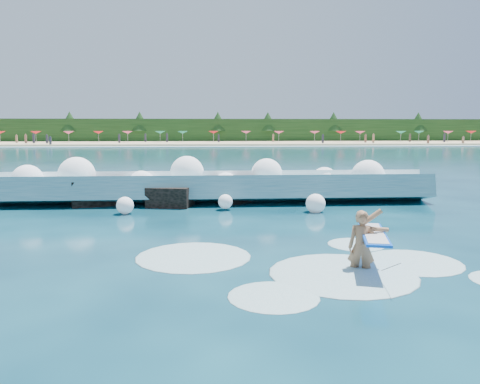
{
  "coord_description": "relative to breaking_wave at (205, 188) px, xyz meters",
  "views": [
    {
      "loc": [
        0.52,
        -11.99,
        3.13
      ],
      "look_at": [
        1.5,
        2.0,
        1.2
      ],
      "focal_mm": 35.0,
      "sensor_mm": 36.0,
      "label": 1
    }
  ],
  "objects": [
    {
      "name": "beach_umbrellas",
      "position": [
        -0.41,
        72.4,
        1.68
      ],
      "size": [
        110.87,
        6.35,
        0.5
      ],
      "color": "red",
      "rests_on": "ground"
    },
    {
      "name": "wet_band",
      "position": [
        -0.42,
        59.13,
        -0.53
      ],
      "size": [
        140.0,
        5.0,
        0.08
      ],
      "primitive_type": "cube",
      "color": "silver",
      "rests_on": "ground"
    },
    {
      "name": "surf_foam",
      "position": [
        2.42,
        -9.72,
        -0.57
      ],
      "size": [
        8.68,
        5.39,
        0.16
      ],
      "color": "silver",
      "rests_on": "ground"
    },
    {
      "name": "beachgoers",
      "position": [
        -3.57,
        66.82,
        0.48
      ],
      "size": [
        95.31,
        13.53,
        1.91
      ],
      "color": "#3F332D",
      "rests_on": "ground"
    },
    {
      "name": "breaking_wave",
      "position": [
        0.0,
        0.0,
        0.0
      ],
      "size": [
        18.88,
        2.9,
        1.63
      ],
      "color": "teal",
      "rests_on": "ground"
    },
    {
      "name": "surfer_with_board",
      "position": [
        3.52,
        -10.1,
        0.03
      ],
      "size": [
        1.14,
        2.84,
        1.62
      ],
      "color": "#966746",
      "rests_on": "ground"
    },
    {
      "name": "wave_spray",
      "position": [
        -0.06,
        -0.17,
        0.46
      ],
      "size": [
        15.38,
        4.33,
        1.98
      ],
      "color": "white",
      "rests_on": "ground"
    },
    {
      "name": "rock_cluster",
      "position": [
        -1.77,
        -0.32,
        -0.15
      ],
      "size": [
        8.23,
        3.2,
        1.31
      ],
      "color": "black",
      "rests_on": "ground"
    },
    {
      "name": "beach",
      "position": [
        -0.42,
        70.13,
        -0.37
      ],
      "size": [
        140.0,
        20.0,
        0.4
      ],
      "primitive_type": "cube",
      "color": "tan",
      "rests_on": "ground"
    },
    {
      "name": "treeline",
      "position": [
        -0.42,
        80.13,
        1.93
      ],
      "size": [
        140.0,
        4.0,
        5.0
      ],
      "primitive_type": "cube",
      "color": "black",
      "rests_on": "ground"
    },
    {
      "name": "ground",
      "position": [
        -0.42,
        -7.87,
        -0.57
      ],
      "size": [
        200.0,
        200.0,
        0.0
      ],
      "primitive_type": "plane",
      "color": "#072A3A",
      "rests_on": "ground"
    }
  ]
}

